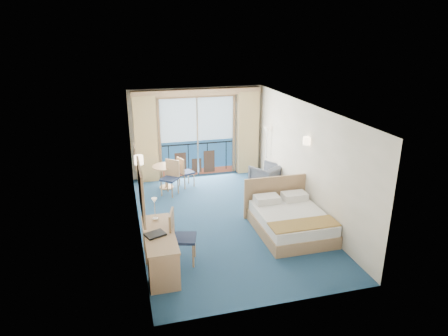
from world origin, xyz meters
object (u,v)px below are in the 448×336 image
(floor_lamp, at_px, (267,140))
(round_table, at_px, (166,171))
(desk_chair, at_px, (179,234))
(table_chair_a, at_px, (184,170))
(bed, at_px, (290,220))
(nightstand, at_px, (291,199))
(armchair, at_px, (266,177))
(table_chair_b, at_px, (171,175))
(desk, at_px, (163,261))

(floor_lamp, xyz_separation_m, round_table, (-2.98, 0.12, -0.73))
(desk_chair, distance_m, round_table, 3.94)
(floor_lamp, height_order, desk_chair, floor_lamp)
(floor_lamp, relative_size, desk_chair, 1.51)
(table_chair_a, bearing_deg, floor_lamp, -112.05)
(floor_lamp, bearing_deg, bed, -101.07)
(nightstand, height_order, armchair, armchair)
(bed, bearing_deg, floor_lamp, 78.93)
(bed, xyz_separation_m, table_chair_b, (-2.27, 2.86, 0.26))
(bed, distance_m, round_table, 4.09)
(desk, height_order, table_chair_b, table_chair_b)
(table_chair_a, distance_m, table_chair_b, 0.60)
(nightstand, bearing_deg, floor_lamp, 87.25)
(bed, distance_m, table_chair_b, 3.66)
(armchair, xyz_separation_m, table_chair_b, (-2.67, 0.30, 0.19))
(armchair, bearing_deg, desk, 17.44)
(bed, height_order, armchair, bed)
(desk, height_order, table_chair_a, table_chair_a)
(table_chair_a, relative_size, table_chair_b, 0.92)
(armchair, height_order, table_chair_a, table_chair_a)
(desk, distance_m, desk_chair, 0.70)
(nightstand, distance_m, desk_chair, 3.58)
(desk, bearing_deg, round_table, 82.27)
(nightstand, bearing_deg, armchair, 95.21)
(table_chair_b, bearing_deg, bed, -14.02)
(armchair, bearing_deg, bed, 50.71)
(nightstand, relative_size, round_table, 0.72)
(round_table, xyz_separation_m, table_chair_a, (0.51, -0.07, -0.00))
(nightstand, distance_m, table_chair_a, 3.20)
(armchair, distance_m, floor_lamp, 1.13)
(round_table, relative_size, table_chair_a, 0.83)
(bed, xyz_separation_m, nightstand, (0.53, 1.14, -0.02))
(bed, xyz_separation_m, desk, (-2.96, -1.15, 0.14))
(desk, distance_m, table_chair_b, 4.08)
(table_chair_b, bearing_deg, table_chair_a, 81.31)
(armchair, height_order, round_table, armchair)
(armchair, xyz_separation_m, desk, (-3.36, -3.71, 0.07))
(bed, bearing_deg, nightstand, 65.01)
(table_chair_a, bearing_deg, desk, 144.86)
(desk, xyz_separation_m, desk_chair, (0.38, 0.56, 0.19))
(armchair, distance_m, table_chair_b, 2.69)
(nightstand, bearing_deg, desk_chair, -150.92)
(floor_lamp, bearing_deg, armchair, -109.06)
(nightstand, relative_size, floor_lamp, 0.32)
(bed, bearing_deg, armchair, 81.10)
(desk_chair, xyz_separation_m, round_table, (0.23, 3.94, -0.11))
(nightstand, xyz_separation_m, table_chair_b, (-2.80, 1.72, 0.28))
(bed, xyz_separation_m, armchair, (0.40, 2.56, 0.07))
(armchair, relative_size, table_chair_b, 0.81)
(desk_chair, bearing_deg, floor_lamp, -25.13)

